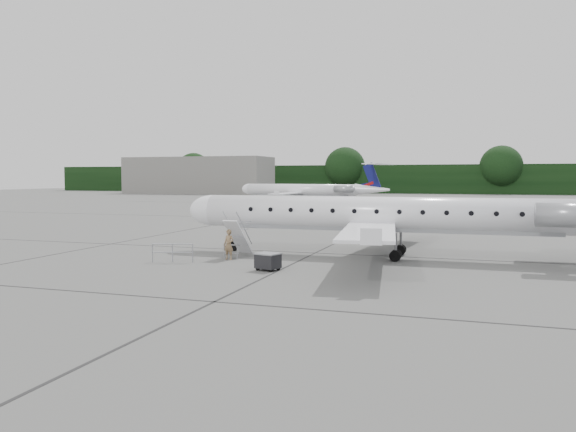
% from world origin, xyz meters
% --- Properties ---
extents(ground, '(320.00, 320.00, 0.00)m').
position_xyz_m(ground, '(0.00, 0.00, 0.00)').
color(ground, slate).
rests_on(ground, ground).
extents(treeline, '(260.00, 4.00, 8.00)m').
position_xyz_m(treeline, '(0.00, 130.00, 4.00)').
color(treeline, black).
rests_on(treeline, ground).
extents(terminal_building, '(40.00, 14.00, 10.00)m').
position_xyz_m(terminal_building, '(-70.00, 110.00, 5.00)').
color(terminal_building, slate).
rests_on(terminal_building, ground).
extents(main_regional_jet, '(27.34, 19.82, 6.96)m').
position_xyz_m(main_regional_jet, '(-2.83, 2.25, 3.48)').
color(main_regional_jet, white).
rests_on(main_regional_jet, ground).
extents(airstair, '(0.87, 2.37, 2.18)m').
position_xyz_m(airstair, '(-10.79, -0.03, 1.09)').
color(airstair, white).
rests_on(airstair, ground).
extents(passenger, '(0.69, 0.52, 1.70)m').
position_xyz_m(passenger, '(-10.78, -1.36, 0.85)').
color(passenger, olive).
rests_on(passenger, ground).
extents(safety_railing, '(2.14, 0.68, 1.00)m').
position_xyz_m(safety_railing, '(-13.26, -3.24, 0.50)').
color(safety_railing, '#95979D').
rests_on(safety_railing, ground).
extents(baggage_cart, '(1.28, 1.14, 0.93)m').
position_xyz_m(baggage_cart, '(-7.45, -4.08, 0.46)').
color(baggage_cart, black).
rests_on(baggage_cart, ground).
extents(bg_regional_left, '(28.99, 23.22, 6.81)m').
position_xyz_m(bg_regional_left, '(-25.70, 61.08, 3.40)').
color(bg_regional_left, white).
rests_on(bg_regional_left, ground).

